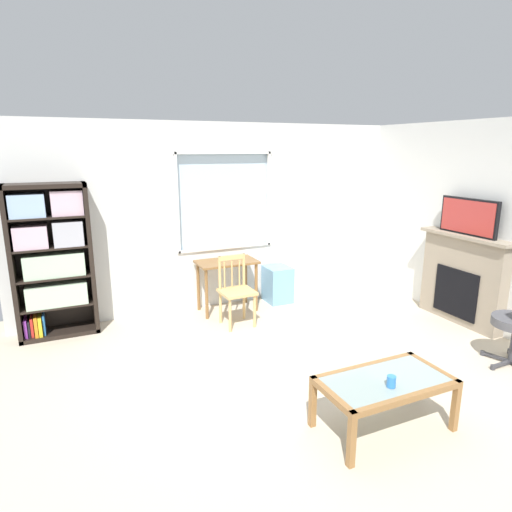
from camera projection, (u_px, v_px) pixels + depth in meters
ground at (292, 373)px, 4.48m from camera, size 6.52×5.57×0.02m
wall_back_with_window at (215, 218)px, 6.19m from camera, size 5.52×0.15×2.58m
wall_right at (498, 228)px, 5.30m from camera, size 0.12×4.77×2.58m
bookshelf at (52, 256)px, 5.19m from camera, size 0.90×0.38×1.84m
desk_under_window at (227, 270)px, 6.06m from camera, size 0.82×0.47×0.72m
wooden_chair at (236, 290)px, 5.61m from camera, size 0.43×0.41×0.90m
plastic_drawer_unit at (278, 284)px, 6.51m from camera, size 0.35×0.40×0.53m
fireplace at (462, 279)px, 5.66m from camera, size 0.26×1.29×1.17m
tv at (468, 217)px, 5.46m from camera, size 0.06×0.82×0.46m
coffee_table at (385, 386)px, 3.51m from camera, size 1.07×0.58×0.45m
sippy_cup at (391, 381)px, 3.36m from camera, size 0.07×0.07×0.09m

